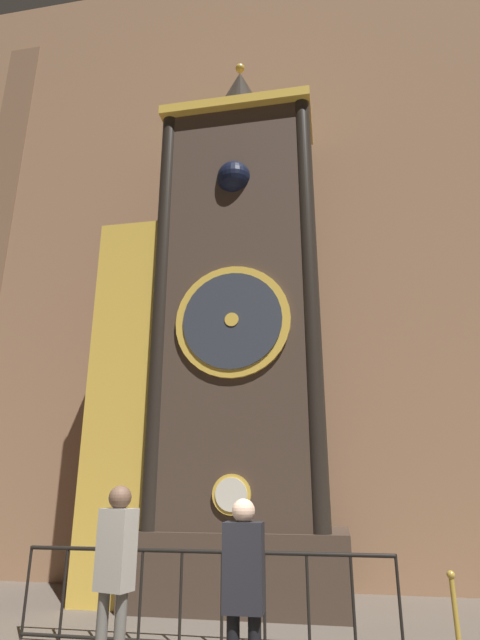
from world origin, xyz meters
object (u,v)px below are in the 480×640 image
(visitor_near, at_px, (115,563))
(visitor_far, at_px, (244,585))
(clock_tower, at_px, (220,336))
(stanchion_post, at_px, (458,636))

(visitor_near, bearing_deg, visitor_far, 1.09)
(visitor_near, height_order, visitor_far, visitor_near)
(visitor_near, xyz_separation_m, visitor_far, (1.33, -0.39, -0.08))
(visitor_far, bearing_deg, visitor_near, 163.34)
(clock_tower, xyz_separation_m, stanchion_post, (3.16, -2.19, -4.16))
(visitor_near, distance_m, visitor_far, 1.39)
(clock_tower, bearing_deg, visitor_near, -92.91)
(stanchion_post, bearing_deg, visitor_far, -137.93)
(clock_tower, height_order, stanchion_post, clock_tower)
(visitor_near, distance_m, stanchion_post, 3.74)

